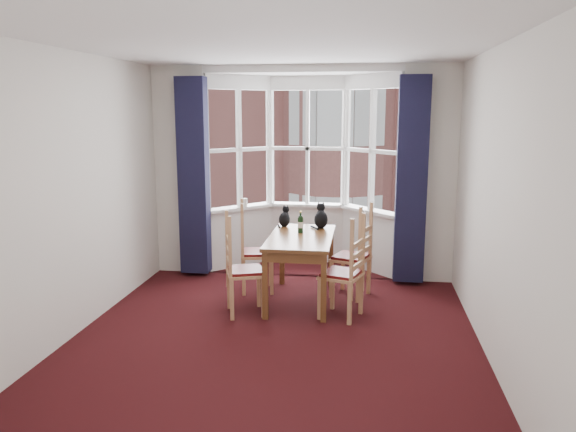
% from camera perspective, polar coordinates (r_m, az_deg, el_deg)
% --- Properties ---
extents(floor, '(4.50, 4.50, 0.00)m').
position_cam_1_polar(floor, '(5.64, -1.49, -12.57)').
color(floor, black).
rests_on(floor, ground).
extents(ceiling, '(4.50, 4.50, 0.00)m').
position_cam_1_polar(ceiling, '(5.20, -1.64, 17.02)').
color(ceiling, white).
rests_on(ceiling, floor).
extents(wall_left, '(0.00, 4.50, 4.50)m').
position_cam_1_polar(wall_left, '(5.91, -21.05, 1.95)').
color(wall_left, silver).
rests_on(wall_left, floor).
extents(wall_right, '(0.00, 4.50, 4.50)m').
position_cam_1_polar(wall_right, '(5.29, 20.33, 1.03)').
color(wall_right, silver).
rests_on(wall_right, floor).
extents(wall_near, '(4.00, 0.00, 4.00)m').
position_cam_1_polar(wall_near, '(3.10, -8.60, -5.00)').
color(wall_near, silver).
rests_on(wall_near, floor).
extents(wall_back_pier_left, '(0.70, 0.12, 2.80)m').
position_cam_1_polar(wall_back_pier_left, '(7.82, -10.78, 4.48)').
color(wall_back_pier_left, silver).
rests_on(wall_back_pier_left, floor).
extents(wall_back_pier_right, '(0.70, 0.12, 2.80)m').
position_cam_1_polar(wall_back_pier_right, '(7.44, 14.11, 4.03)').
color(wall_back_pier_right, silver).
rests_on(wall_back_pier_right, floor).
extents(bay_window, '(2.76, 0.94, 2.80)m').
position_cam_1_polar(bay_window, '(7.95, 1.78, 4.77)').
color(bay_window, white).
rests_on(bay_window, floor).
extents(curtain_left, '(0.38, 0.22, 2.60)m').
position_cam_1_polar(curtain_left, '(7.58, -9.56, 3.95)').
color(curtain_left, '#171733').
rests_on(curtain_left, floor).
extents(curtain_right, '(0.38, 0.22, 2.60)m').
position_cam_1_polar(curtain_right, '(7.25, 12.42, 3.53)').
color(curtain_right, '#171733').
rests_on(curtain_right, floor).
extents(dining_table, '(0.74, 1.37, 0.79)m').
position_cam_1_polar(dining_table, '(6.54, 1.33, -2.92)').
color(dining_table, brown).
rests_on(dining_table, floor).
extents(chair_left_near, '(0.52, 0.53, 0.92)m').
position_cam_1_polar(chair_left_near, '(6.21, -5.19, -5.75)').
color(chair_left_near, tan).
rests_on(chair_left_near, floor).
extents(chair_left_far, '(0.48, 0.50, 0.92)m').
position_cam_1_polar(chair_left_far, '(6.97, -3.90, -3.87)').
color(chair_left_far, tan).
rests_on(chair_left_far, floor).
extents(chair_right_near, '(0.51, 0.52, 0.92)m').
position_cam_1_polar(chair_right_near, '(6.09, 6.23, -6.09)').
color(chair_right_near, tan).
rests_on(chair_right_near, floor).
extents(chair_right_far, '(0.52, 0.53, 0.92)m').
position_cam_1_polar(chair_right_far, '(6.77, 7.11, -4.37)').
color(chair_right_far, tan).
rests_on(chair_right_far, floor).
extents(cat_left, '(0.17, 0.21, 0.27)m').
position_cam_1_polar(cat_left, '(7.02, -0.35, -0.22)').
color(cat_left, black).
rests_on(cat_left, dining_table).
extents(cat_right, '(0.19, 0.26, 0.33)m').
position_cam_1_polar(cat_right, '(6.93, 3.37, -0.21)').
color(cat_right, black).
rests_on(cat_right, dining_table).
extents(wine_bottle, '(0.07, 0.07, 0.26)m').
position_cam_1_polar(wine_bottle, '(6.65, 1.28, -0.75)').
color(wine_bottle, black).
rests_on(wine_bottle, dining_table).
extents(candle_tall, '(0.06, 0.06, 0.12)m').
position_cam_1_polar(candle_tall, '(8.00, -4.37, 1.38)').
color(candle_tall, white).
rests_on(candle_tall, bay_window).
extents(street, '(80.00, 80.00, 0.00)m').
position_cam_1_polar(street, '(38.26, 6.64, -1.69)').
color(street, '#333335').
rests_on(street, ground).
extents(tenement_building, '(18.40, 7.80, 15.20)m').
position_cam_1_polar(tenement_building, '(19.14, 5.58, 8.86)').
color(tenement_building, '#96554D').
rests_on(tenement_building, street).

